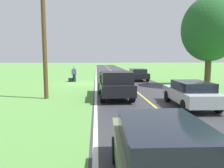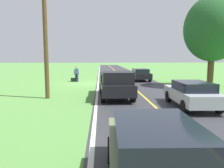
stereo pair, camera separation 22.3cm
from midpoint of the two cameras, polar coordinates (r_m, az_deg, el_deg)
ground_plane at (r=22.71m, az=-7.34°, el=0.11°), size 200.00×200.00×0.00m
road_surface at (r=22.89m, az=3.61°, el=0.21°), size 6.86×120.00×0.00m
lane_edge_line at (r=22.68m, az=-4.55°, el=0.15°), size 0.16×117.60×0.00m
lane_centre_line at (r=22.89m, az=3.61°, el=0.22°), size 0.14×117.60×0.00m
hitchhiker_walking at (r=24.54m, az=-10.24°, el=2.86°), size 0.62×0.52×1.75m
suitcase_carried at (r=24.59m, az=-11.19°, el=1.08°), size 0.47×0.22×0.44m
pickup_truck_passing at (r=14.37m, az=0.34°, el=0.11°), size 2.20×5.45×1.82m
tree_far_side_near at (r=21.82m, az=24.28°, el=13.12°), size 5.07×5.07×8.19m
sedan_mid_oncoming at (r=12.52m, az=19.70°, el=-2.29°), size 2.05×4.46×1.41m
sedan_ahead_same_lane at (r=4.49m, az=12.44°, el=-18.55°), size 2.03×4.45×1.41m
sedan_near_oncoming at (r=25.73m, az=6.57°, el=2.61°), size 2.04×4.45×1.41m
utility_pole_roadside at (r=14.82m, az=-18.04°, el=13.47°), size 0.28×0.28×8.89m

